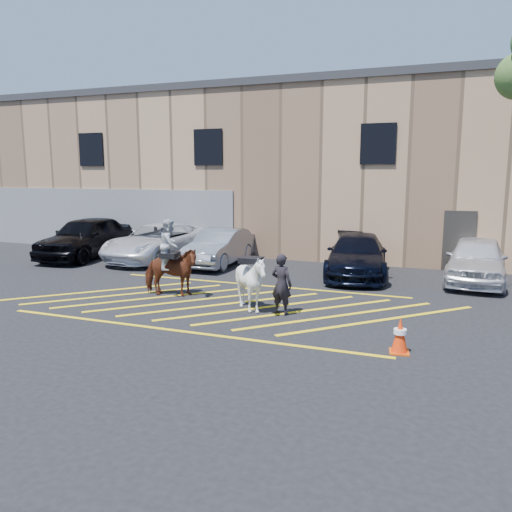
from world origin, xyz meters
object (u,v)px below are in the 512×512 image
(car_silver_sedan, at_px, (220,247))
(car_white_suv, at_px, (476,260))
(mounted_bay, at_px, (170,265))
(saddled_white, at_px, (251,282))
(car_blue_suv, at_px, (357,255))
(traffic_cone, at_px, (400,335))
(handler, at_px, (282,284))
(car_white_pickup, at_px, (158,242))
(car_black_suv, at_px, (86,237))

(car_silver_sedan, xyz_separation_m, car_white_suv, (9.13, 0.07, 0.06))
(mounted_bay, height_order, saddled_white, mounted_bay)
(car_blue_suv, height_order, traffic_cone, car_blue_suv)
(car_white_suv, relative_size, handler, 2.85)
(car_white_pickup, relative_size, saddled_white, 3.52)
(car_blue_suv, distance_m, mounted_bay, 6.67)
(car_black_suv, distance_m, handler, 11.55)
(car_white_pickup, height_order, car_silver_sedan, car_white_pickup)
(mounted_bay, bearing_deg, handler, -10.42)
(car_white_pickup, relative_size, handler, 3.44)
(car_black_suv, relative_size, car_blue_suv, 1.05)
(car_white_pickup, height_order, mounted_bay, mounted_bay)
(car_black_suv, height_order, car_white_pickup, car_black_suv)
(handler, bearing_deg, car_silver_sedan, -39.72)
(saddled_white, bearing_deg, traffic_cone, -24.70)
(handler, bearing_deg, car_white_pickup, -26.04)
(car_silver_sedan, relative_size, saddled_white, 2.79)
(mounted_bay, relative_size, traffic_cone, 3.07)
(car_blue_suv, height_order, mounted_bay, mounted_bay)
(traffic_cone, bearing_deg, car_blue_suv, 105.86)
(car_black_suv, xyz_separation_m, handler, (10.30, -5.23, -0.10))
(car_silver_sedan, relative_size, handler, 2.72)
(car_white_pickup, relative_size, traffic_cone, 7.29)
(car_white_pickup, bearing_deg, mounted_bay, -49.94)
(saddled_white, bearing_deg, car_white_suv, 45.98)
(car_blue_suv, bearing_deg, saddled_white, -115.07)
(mounted_bay, bearing_deg, car_black_suv, 145.76)
(car_blue_suv, height_order, car_white_suv, car_white_suv)
(car_white_suv, xyz_separation_m, mounted_bay, (-8.35, -5.10, 0.16))
(car_blue_suv, bearing_deg, handler, -107.24)
(traffic_cone, bearing_deg, mounted_bay, 159.72)
(car_white_pickup, height_order, saddled_white, saddled_white)
(car_blue_suv, height_order, saddled_white, saddled_white)
(car_silver_sedan, distance_m, car_blue_suv, 5.32)
(car_white_suv, bearing_deg, car_white_pickup, -175.85)
(car_white_pickup, relative_size, car_silver_sedan, 1.26)
(handler, bearing_deg, saddled_white, 14.07)
(mounted_bay, bearing_deg, saddled_white, -13.70)
(car_white_suv, distance_m, traffic_cone, 7.75)
(car_black_suv, xyz_separation_m, traffic_cone, (13.35, -7.02, -0.51))
(car_blue_suv, xyz_separation_m, mounted_bay, (-4.54, -4.88, 0.20))
(mounted_bay, xyz_separation_m, saddled_white, (2.77, -0.68, -0.14))
(car_black_suv, distance_m, car_silver_sedan, 5.97)
(car_black_suv, distance_m, car_white_suv, 15.08)
(car_silver_sedan, height_order, car_blue_suv, car_blue_suv)
(car_white_suv, height_order, mounted_bay, mounted_bay)
(car_silver_sedan, height_order, saddled_white, saddled_white)
(car_white_suv, distance_m, saddled_white, 8.03)
(car_blue_suv, distance_m, traffic_cone, 7.63)
(car_black_suv, height_order, mounted_bay, mounted_bay)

